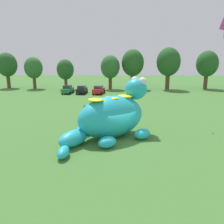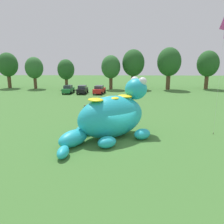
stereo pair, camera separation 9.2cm
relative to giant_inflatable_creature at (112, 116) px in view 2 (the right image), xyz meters
name	(u,v)px [view 2 (the right image)]	position (x,y,z in m)	size (l,w,h in m)	color
ground_plane	(122,140)	(1.01, -0.99, -2.00)	(160.00, 160.00, 0.00)	#427533
giant_inflatable_creature	(112,116)	(0.00, 0.00, 0.00)	(8.45, 9.45, 5.46)	#23B2C6
car_green	(68,89)	(-10.04, 26.87, -1.14)	(2.07, 4.17, 1.72)	#1E7238
car_black	(82,89)	(-7.00, 26.65, -1.14)	(2.06, 4.16, 1.72)	black
car_red	(99,90)	(-3.45, 26.39, -1.14)	(2.51, 4.35, 1.72)	red
tree_far_left	(8,65)	(-26.65, 35.50, 3.62)	(4.84, 4.84, 8.59)	brown
tree_left	(34,68)	(-19.69, 34.24, 2.94)	(4.25, 4.25, 7.54)	brown
tree_mid_left	(66,70)	(-11.85, 33.40, 2.58)	(3.95, 3.95, 7.00)	brown
tree_centre_left	(111,67)	(-1.31, 33.70, 3.19)	(4.46, 4.46, 7.92)	brown
tree_centre	(133,63)	(3.99, 34.70, 4.07)	(5.23, 5.23, 9.28)	brown
tree_centre_right	(169,62)	(12.18, 33.72, 4.33)	(5.45, 5.45, 9.68)	brown
tree_mid_right	(208,64)	(21.63, 35.17, 3.89)	(5.07, 5.07, 9.00)	brown
spectator_near_inflatable	(132,100)	(2.70, 14.55, -1.14)	(0.38, 0.26, 1.71)	black
spectator_mid_field	(85,112)	(-3.47, 6.51, -1.14)	(0.38, 0.26, 1.71)	#726656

